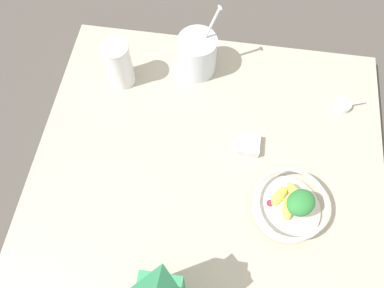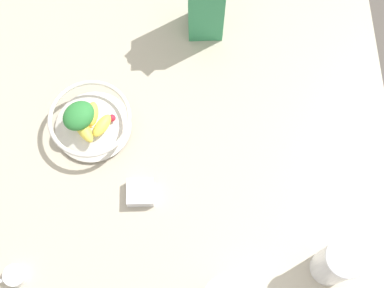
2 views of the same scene
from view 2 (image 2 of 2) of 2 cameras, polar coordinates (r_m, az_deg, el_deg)
name	(u,v)px [view 2 (image 2 of 2)]	position (r m, az deg, el deg)	size (l,w,h in m)	color
ground_plane	(186,155)	(1.26, -0.69, -1.14)	(6.00, 6.00, 0.00)	#4C4742
countertop	(185,151)	(1.24, -0.71, -0.77)	(0.94, 0.94, 0.05)	#B2A893
fruit_bowl	(89,121)	(1.22, -10.93, 2.39)	(0.19, 0.19, 0.09)	silver
drinking_cup	(335,263)	(1.11, 15.03, -12.15)	(0.08, 0.08, 0.15)	white
spice_jar	(139,193)	(1.17, -5.65, -5.19)	(0.06, 0.06, 0.03)	silver
measuring_scoop	(13,276)	(1.20, -18.58, -13.20)	(0.05, 0.09, 0.02)	white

